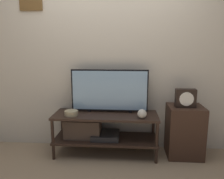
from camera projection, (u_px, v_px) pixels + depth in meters
The scene contains 8 objects.
ground_plane at pixel (103, 164), 2.72m from camera, with size 12.00×12.00×0.00m, color #997F60.
wall_back at pixel (107, 53), 3.01m from camera, with size 6.40×0.08×2.70m.
media_console at pixel (97, 129), 2.93m from camera, with size 1.37×0.47×0.56m.
television at pixel (109, 90), 2.93m from camera, with size 1.03×0.05×0.58m.
vase_wide_bowl at pixel (71, 113), 2.83m from camera, with size 0.17×0.17×0.06m.
vase_round_glass at pixel (142, 114), 2.71m from camera, with size 0.11×0.11×0.11m.
side_table at pixel (184, 131), 2.89m from camera, with size 0.45×0.40×0.68m.
mantel_clock at pixel (186, 98), 2.76m from camera, with size 0.25×0.11×0.23m.
Camera 1 is at (0.29, -2.48, 1.43)m, focal length 35.00 mm.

